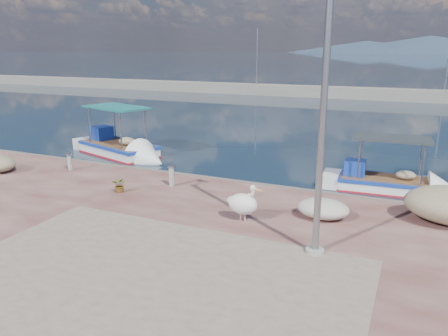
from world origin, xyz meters
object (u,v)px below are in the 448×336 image
at_px(boat_left, 118,150).
at_px(boat_right, 386,185).
at_px(bollard_near, 171,175).
at_px(pelican, 244,203).
at_px(lamp_post, 323,116).

xyz_separation_m(boat_left, boat_right, (13.03, -0.60, -0.04)).
height_order(boat_left, bollard_near, boat_left).
bearing_deg(bollard_near, pelican, -29.54).
distance_m(boat_left, lamp_post, 14.82).
relative_size(boat_right, bollard_near, 6.73).
relative_size(boat_left, bollard_near, 8.33).
xyz_separation_m(boat_right, bollard_near, (-6.97, -4.25, 0.72)).
bearing_deg(pelican, bollard_near, 157.35).
xyz_separation_m(boat_left, lamp_post, (11.95, -8.01, 3.57)).
distance_m(lamp_post, bollard_near, 7.27).
bearing_deg(bollard_near, boat_right, 31.40).
bearing_deg(boat_left, lamp_post, -16.39).
height_order(boat_right, lamp_post, lamp_post).
relative_size(pelican, lamp_post, 0.17).
bearing_deg(lamp_post, boat_left, 146.14).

